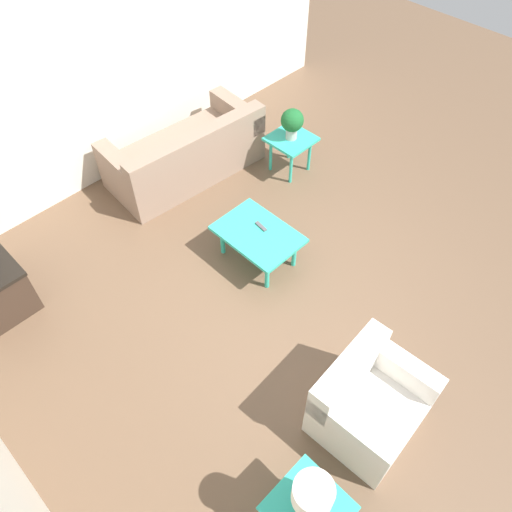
# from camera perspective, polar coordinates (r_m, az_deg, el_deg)

# --- Properties ---
(ground_plane) EXTENTS (14.00, 14.00, 0.00)m
(ground_plane) POSITION_cam_1_polar(r_m,az_deg,el_deg) (5.42, 4.26, -3.82)
(ground_plane) COLOR brown
(wall_right) EXTENTS (0.12, 7.20, 2.70)m
(wall_right) POSITION_cam_1_polar(r_m,az_deg,el_deg) (6.39, -17.08, 19.75)
(wall_right) COLOR silver
(wall_right) RESTS_ON ground_plane
(sofa) EXTENTS (1.07, 2.04, 0.80)m
(sofa) POSITION_cam_1_polar(r_m,az_deg,el_deg) (6.59, -7.94, 11.35)
(sofa) COLOR gray
(sofa) RESTS_ON ground_plane
(armchair) EXTENTS (0.81, 0.93, 0.77)m
(armchair) POSITION_cam_1_polar(r_m,az_deg,el_deg) (4.52, 12.58, -16.02)
(armchair) COLOR silver
(armchair) RESTS_ON ground_plane
(coffee_table) EXTENTS (0.91, 0.64, 0.42)m
(coffee_table) POSITION_cam_1_polar(r_m,az_deg,el_deg) (5.39, 0.23, 2.30)
(coffee_table) COLOR #2DB79E
(coffee_table) RESTS_ON ground_plane
(side_table_plant) EXTENTS (0.53, 0.53, 0.51)m
(side_table_plant) POSITION_cam_1_polar(r_m,az_deg,el_deg) (6.52, 4.00, 12.77)
(side_table_plant) COLOR #2DB79E
(side_table_plant) RESTS_ON ground_plane
(side_table_lamp) EXTENTS (0.53, 0.53, 0.51)m
(side_table_lamp) POSITION_cam_1_polar(r_m,az_deg,el_deg) (4.04, 5.94, -26.93)
(side_table_lamp) COLOR #2DB79E
(side_table_lamp) RESTS_ON ground_plane
(potted_plant) EXTENTS (0.29, 0.29, 0.40)m
(potted_plant) POSITION_cam_1_polar(r_m,az_deg,el_deg) (6.34, 4.16, 15.06)
(potted_plant) COLOR #B2ADA3
(potted_plant) RESTS_ON side_table_plant
(table_lamp) EXTENTS (0.28, 0.28, 0.45)m
(table_lamp) POSITION_cam_1_polar(r_m,az_deg,el_deg) (3.69, 6.44, -25.62)
(table_lamp) COLOR #333333
(table_lamp) RESTS_ON side_table_lamp
(remote_control) EXTENTS (0.16, 0.06, 0.02)m
(remote_control) POSITION_cam_1_polar(r_m,az_deg,el_deg) (5.41, 0.58, 3.41)
(remote_control) COLOR #4C4C51
(remote_control) RESTS_ON coffee_table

